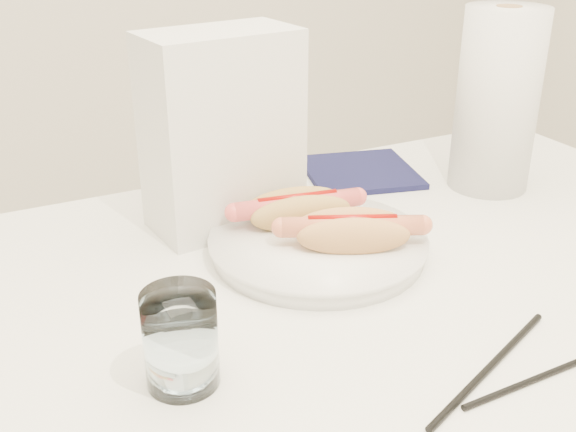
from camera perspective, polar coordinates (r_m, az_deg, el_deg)
name	(u,v)px	position (r m, az deg, el deg)	size (l,w,h in m)	color
table	(345,346)	(0.78, 4.70, -10.61)	(1.20, 0.80, 0.75)	white
plate	(318,247)	(0.83, 2.46, -2.55)	(0.25, 0.25, 0.02)	white
hotdog_left	(297,209)	(0.86, 0.78, 0.55)	(0.16, 0.08, 0.04)	tan
hotdog_right	(352,232)	(0.80, 5.28, -1.28)	(0.16, 0.11, 0.04)	tan
water_glass	(181,339)	(0.62, -8.81, -9.99)	(0.07, 0.07, 0.09)	white
chopstick_near	(490,367)	(0.67, 16.27, -11.81)	(0.01, 0.01, 0.22)	black
chopstick_far	(544,375)	(0.68, 20.30, -12.18)	(0.01, 0.01, 0.19)	black
napkin_box	(222,132)	(0.88, -5.43, 6.92)	(0.19, 0.10, 0.25)	silver
navy_napkin	(360,172)	(1.08, 5.92, 3.63)	(0.16, 0.16, 0.01)	#101134
paper_towel_roll	(497,101)	(1.04, 16.80, 9.06)	(0.11, 0.11, 0.26)	silver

